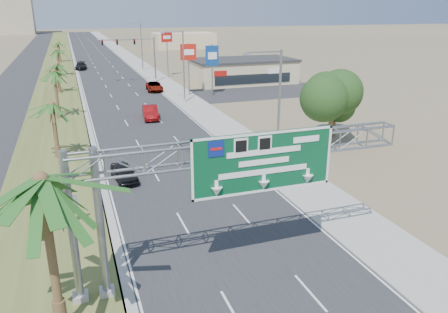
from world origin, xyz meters
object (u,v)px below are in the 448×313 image
palm_near (41,181)px  pole_sign_red_near (188,55)px  car_left_lane (124,173)px  signal_mast (143,55)px  car_right_lane (154,87)px  car_far (81,66)px  pole_sign_red_far (167,41)px  store_building (242,71)px  pole_sign_blue (212,58)px  car_mid_lane (150,112)px  sign_gantry (230,162)px

palm_near → pole_sign_red_near: palm_near is taller
palm_near → car_left_lane: (4.65, 16.51, -6.27)m
signal_mast → car_right_lane: size_ratio=1.96×
car_far → pole_sign_red_far: (15.83, -17.28, 6.11)m
car_right_lane → pole_sign_red_near: (4.42, -5.53, 5.48)m
store_building → pole_sign_blue: 13.94m
signal_mast → car_far: (-10.31, 22.54, -4.07)m
signal_mast → store_building: bearing=-19.5°
car_mid_lane → car_far: 50.79m
signal_mast → car_far: signal_mast is taller
car_right_lane → car_mid_lane: bearing=-97.9°
signal_mast → car_far: size_ratio=1.90×
pole_sign_red_near → pole_sign_blue: 3.63m
car_left_lane → pole_sign_blue: bearing=53.3°
sign_gantry → pole_sign_red_far: 68.33m
store_building → car_far: bearing=133.6°
car_far → pole_sign_blue: size_ratio=0.69×
sign_gantry → car_left_lane: 15.93m
palm_near → car_right_lane: 56.96m
store_building → car_right_lane: size_ratio=3.42×
pole_sign_red_near → sign_gantry: bearing=-102.7°
store_building → pole_sign_red_near: size_ratio=2.25×
car_right_lane → pole_sign_red_far: (5.52, 14.47, 6.16)m
car_left_lane → car_mid_lane: car_mid_lane is taller
car_left_lane → pole_sign_red_far: bearing=66.3°
car_right_lane → car_left_lane: bearing=-99.9°
sign_gantry → palm_near: 8.41m
car_left_lane → pole_sign_red_far: (15.24, 52.72, 6.23)m
pole_sign_red_far → pole_sign_blue: bearing=-83.8°
signal_mast → store_building: size_ratio=0.57×
palm_near → car_far: 86.83m
palm_near → signal_mast: (14.37, 63.97, -2.08)m
signal_mast → car_far: 25.12m
sign_gantry → car_mid_lane: size_ratio=3.40×
car_right_lane → store_building: bearing=15.3°
car_mid_lane → pole_sign_red_far: size_ratio=0.57×
car_left_lane → pole_sign_blue: 36.45m
car_mid_lane → pole_sign_red_near: size_ratio=0.62×
sign_gantry → store_building: size_ratio=0.93×
car_mid_lane → car_right_lane: size_ratio=0.94×
store_building → car_right_lane: 17.18m
store_building → car_right_lane: (-16.83, -3.24, -1.27)m
signal_mast → pole_sign_red_near: bearing=-73.3°
signal_mast → pole_sign_red_far: 7.89m
signal_mast → car_left_lane: signal_mast is taller
pole_sign_blue → pole_sign_red_near: bearing=160.8°
car_mid_lane → pole_sign_blue: size_ratio=0.63×
car_right_lane → car_far: size_ratio=0.97×
car_left_lane → car_mid_lane: size_ratio=0.79×
sign_gantry → pole_sign_red_near: 48.49m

